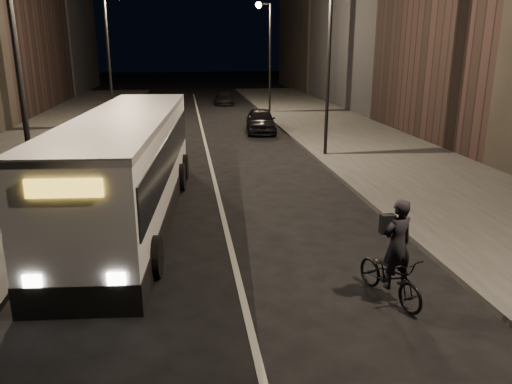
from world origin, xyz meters
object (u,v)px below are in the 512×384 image
object	(u,v)px
city_bus	(128,163)
car_mid	(151,105)
car_near	(261,120)
streetlight_left_far	(112,43)
streetlight_left_near	(25,41)
cyclist_on_bicycle	(392,267)
streetlight_right_far	(267,43)
car_far	(225,98)
streetlight_right_mid	(324,42)

from	to	relation	value
city_bus	car_mid	bearing A→B (deg)	96.45
car_near	streetlight_left_far	bearing A→B (deg)	169.50
streetlight_left_near	cyclist_on_bicycle	size ratio (longest dim) A/B	3.50
streetlight_left_near	city_bus	bearing A→B (deg)	7.29
streetlight_left_near	streetlight_left_far	distance (m)	18.00
streetlight_right_far	streetlight_left_near	size ratio (longest dim) A/B	1.00
city_bus	car_near	world-z (taller)	city_bus
streetlight_left_far	city_bus	size ratio (longest dim) A/B	0.66
streetlight_left_near	city_bus	xyz separation A→B (m)	(2.48, 0.32, -3.58)
cyclist_on_bicycle	car_mid	world-z (taller)	cyclist_on_bicycle
streetlight_left_far	city_bus	xyz separation A→B (m)	(2.48, -17.68, -3.58)
car_near	car_far	size ratio (longest dim) A/B	1.08
streetlight_left_far	car_near	xyz separation A→B (m)	(8.91, -2.54, -4.62)
city_bus	car_mid	distance (m)	24.54
streetlight_right_mid	car_near	size ratio (longest dim) A/B	1.87
car_near	car_far	world-z (taller)	car_near
car_near	car_mid	world-z (taller)	car_near
streetlight_left_far	streetlight_left_near	bearing A→B (deg)	-90.00
streetlight_right_mid	streetlight_left_far	size ratio (longest dim) A/B	1.00
streetlight_right_far	car_far	bearing A→B (deg)	111.71
city_bus	car_far	xyz separation A→B (m)	(5.47, 30.50, -1.20)
streetlight_right_far	streetlight_left_near	bearing A→B (deg)	-113.96
streetlight_left_near	cyclist_on_bicycle	distance (m)	11.28
city_bus	car_mid	xyz separation A→B (m)	(-0.74, 24.51, -1.06)
car_mid	streetlight_left_near	bearing A→B (deg)	79.80
streetlight_right_mid	car_far	xyz separation A→B (m)	(-2.72, 22.82, -4.78)
streetlight_left_near	streetlight_left_far	size ratio (longest dim) A/B	1.00
city_bus	cyclist_on_bicycle	distance (m)	8.67
streetlight_right_mid	car_near	world-z (taller)	streetlight_right_mid
streetlight_left_near	car_mid	world-z (taller)	streetlight_left_near
city_bus	car_near	bearing A→B (deg)	71.68
streetlight_left_far	city_bus	bearing A→B (deg)	-82.03
streetlight_right_far	streetlight_left_far	size ratio (longest dim) A/B	1.00
streetlight_right_mid	streetlight_right_far	xyz separation A→B (m)	(0.00, 16.00, 0.00)
streetlight_right_far	car_near	bearing A→B (deg)	-101.58
streetlight_right_far	streetlight_left_far	distance (m)	12.24
car_near	streetlight_right_mid	bearing A→B (deg)	-71.36
city_bus	car_far	bearing A→B (deg)	84.54
streetlight_left_near	car_near	distance (m)	18.43
streetlight_right_far	car_mid	xyz separation A→B (m)	(-8.93, 0.83, -4.64)
streetlight_left_far	car_mid	size ratio (longest dim) A/B	1.85
streetlight_right_mid	streetlight_right_far	distance (m)	16.00
streetlight_left_far	cyclist_on_bicycle	world-z (taller)	streetlight_left_far
streetlight_right_mid	streetlight_left_near	xyz separation A→B (m)	(-10.66, -8.00, 0.00)
streetlight_left_near	streetlight_left_far	world-z (taller)	same
car_near	city_bus	bearing A→B (deg)	-107.61
cyclist_on_bicycle	car_near	distance (m)	21.35
streetlight_left_near	car_far	distance (m)	32.19
streetlight_left_near	streetlight_left_far	xyz separation A→B (m)	(0.00, 18.00, 0.00)
car_mid	streetlight_right_far	bearing A→B (deg)	168.51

